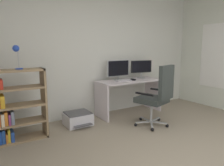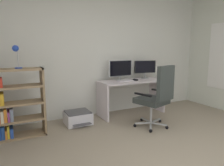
{
  "view_description": "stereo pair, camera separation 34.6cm",
  "coord_description": "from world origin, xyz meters",
  "px_view_note": "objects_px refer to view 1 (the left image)",
  "views": [
    {
      "loc": [
        -2.17,
        -1.47,
        1.45
      ],
      "look_at": [
        -0.06,
        1.91,
        0.78
      ],
      "focal_mm": 34.4,
      "sensor_mm": 36.0,
      "label": 1
    },
    {
      "loc": [
        -1.87,
        -1.65,
        1.45
      ],
      "look_at": [
        -0.06,
        1.91,
        0.78
      ],
      "focal_mm": 34.4,
      "sensor_mm": 36.0,
      "label": 2
    }
  ],
  "objects_px": {
    "computer_mouse": "(133,80)",
    "desk_lamp": "(17,52)",
    "desk": "(129,89)",
    "keyboard": "(123,81)",
    "bookshelf": "(11,109)",
    "printer": "(78,119)",
    "monitor_secondary": "(141,67)",
    "office_chair": "(157,94)",
    "monitor_main": "(118,69)"
  },
  "relations": [
    {
      "from": "computer_mouse",
      "to": "desk_lamp",
      "type": "xyz_separation_m",
      "value": [
        -2.28,
        -0.12,
        0.61
      ]
    },
    {
      "from": "office_chair",
      "to": "bookshelf",
      "type": "bearing_deg",
      "value": 163.13
    },
    {
      "from": "computer_mouse",
      "to": "desk_lamp",
      "type": "height_order",
      "value": "desk_lamp"
    },
    {
      "from": "computer_mouse",
      "to": "monitor_main",
      "type": "bearing_deg",
      "value": 132.61
    },
    {
      "from": "office_chair",
      "to": "printer",
      "type": "relative_size",
      "value": 2.28
    },
    {
      "from": "computer_mouse",
      "to": "bookshelf",
      "type": "bearing_deg",
      "value": 170.59
    },
    {
      "from": "desk",
      "to": "desk_lamp",
      "type": "bearing_deg",
      "value": -174.56
    },
    {
      "from": "keyboard",
      "to": "computer_mouse",
      "type": "height_order",
      "value": "computer_mouse"
    },
    {
      "from": "desk_lamp",
      "to": "printer",
      "type": "xyz_separation_m",
      "value": [
        1.0,
        0.14,
        -1.25
      ]
    },
    {
      "from": "printer",
      "to": "computer_mouse",
      "type": "bearing_deg",
      "value": -0.65
    },
    {
      "from": "monitor_main",
      "to": "office_chair",
      "type": "height_order",
      "value": "monitor_main"
    },
    {
      "from": "keyboard",
      "to": "monitor_main",
      "type": "bearing_deg",
      "value": 95.68
    },
    {
      "from": "monitor_secondary",
      "to": "computer_mouse",
      "type": "xyz_separation_m",
      "value": [
        -0.37,
        -0.18,
        -0.23
      ]
    },
    {
      "from": "keyboard",
      "to": "printer",
      "type": "relative_size",
      "value": 0.68
    },
    {
      "from": "office_chair",
      "to": "bookshelf",
      "type": "height_order",
      "value": "office_chair"
    },
    {
      "from": "desk",
      "to": "bookshelf",
      "type": "height_order",
      "value": "bookshelf"
    },
    {
      "from": "keyboard",
      "to": "office_chair",
      "type": "xyz_separation_m",
      "value": [
        0.15,
        -0.85,
        -0.15
      ]
    },
    {
      "from": "bookshelf",
      "to": "desk_lamp",
      "type": "bearing_deg",
      "value": 0.11
    },
    {
      "from": "bookshelf",
      "to": "computer_mouse",
      "type": "bearing_deg",
      "value": 2.95
    },
    {
      "from": "monitor_secondary",
      "to": "office_chair",
      "type": "height_order",
      "value": "monitor_secondary"
    },
    {
      "from": "monitor_secondary",
      "to": "keyboard",
      "type": "distance_m",
      "value": 0.67
    },
    {
      "from": "monitor_secondary",
      "to": "office_chair",
      "type": "bearing_deg",
      "value": -114.55
    },
    {
      "from": "computer_mouse",
      "to": "office_chair",
      "type": "bearing_deg",
      "value": -108.5
    },
    {
      "from": "desk_lamp",
      "to": "monitor_main",
      "type": "bearing_deg",
      "value": 8.68
    },
    {
      "from": "monitor_main",
      "to": "bookshelf",
      "type": "relative_size",
      "value": 0.5
    },
    {
      "from": "printer",
      "to": "bookshelf",
      "type": "bearing_deg",
      "value": -173.05
    },
    {
      "from": "monitor_secondary",
      "to": "desk_lamp",
      "type": "xyz_separation_m",
      "value": [
        -2.65,
        -0.31,
        0.38
      ]
    },
    {
      "from": "keyboard",
      "to": "printer",
      "type": "distance_m",
      "value": 1.22
    },
    {
      "from": "keyboard",
      "to": "bookshelf",
      "type": "bearing_deg",
      "value": -179.31
    },
    {
      "from": "desk",
      "to": "keyboard",
      "type": "xyz_separation_m",
      "value": [
        -0.2,
        -0.07,
        0.21
      ]
    },
    {
      "from": "desk",
      "to": "monitor_secondary",
      "type": "relative_size",
      "value": 2.82
    },
    {
      "from": "computer_mouse",
      "to": "printer",
      "type": "xyz_separation_m",
      "value": [
        -1.28,
        0.01,
        -0.64
      ]
    },
    {
      "from": "desk",
      "to": "keyboard",
      "type": "height_order",
      "value": "keyboard"
    },
    {
      "from": "monitor_main",
      "to": "bookshelf",
      "type": "bearing_deg",
      "value": -171.86
    },
    {
      "from": "desk_lamp",
      "to": "printer",
      "type": "bearing_deg",
      "value": 7.89
    },
    {
      "from": "keyboard",
      "to": "bookshelf",
      "type": "relative_size",
      "value": 0.3
    },
    {
      "from": "keyboard",
      "to": "computer_mouse",
      "type": "bearing_deg",
      "value": -8.62
    },
    {
      "from": "computer_mouse",
      "to": "printer",
      "type": "bearing_deg",
      "value": 166.99
    },
    {
      "from": "desk",
      "to": "desk_lamp",
      "type": "relative_size",
      "value": 3.95
    },
    {
      "from": "monitor_main",
      "to": "monitor_secondary",
      "type": "bearing_deg",
      "value": 0.01
    },
    {
      "from": "office_chair",
      "to": "desk",
      "type": "bearing_deg",
      "value": 86.76
    },
    {
      "from": "desk",
      "to": "bookshelf",
      "type": "bearing_deg",
      "value": -174.87
    },
    {
      "from": "desk_lamp",
      "to": "bookshelf",
      "type": "bearing_deg",
      "value": -179.89
    },
    {
      "from": "computer_mouse",
      "to": "bookshelf",
      "type": "relative_size",
      "value": 0.09
    },
    {
      "from": "bookshelf",
      "to": "monitor_main",
      "type": "bearing_deg",
      "value": 8.14
    },
    {
      "from": "keyboard",
      "to": "bookshelf",
      "type": "xyz_separation_m",
      "value": [
        -2.18,
        -0.15,
        -0.23
      ]
    },
    {
      "from": "keyboard",
      "to": "bookshelf",
      "type": "distance_m",
      "value": 2.2
    },
    {
      "from": "desk",
      "to": "desk_lamp",
      "type": "xyz_separation_m",
      "value": [
        -2.24,
        -0.21,
        0.83
      ]
    },
    {
      "from": "office_chair",
      "to": "computer_mouse",
      "type": "bearing_deg",
      "value": 83.86
    },
    {
      "from": "desk",
      "to": "bookshelf",
      "type": "xyz_separation_m",
      "value": [
        -2.38,
        -0.21,
        -0.02
      ]
    }
  ]
}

